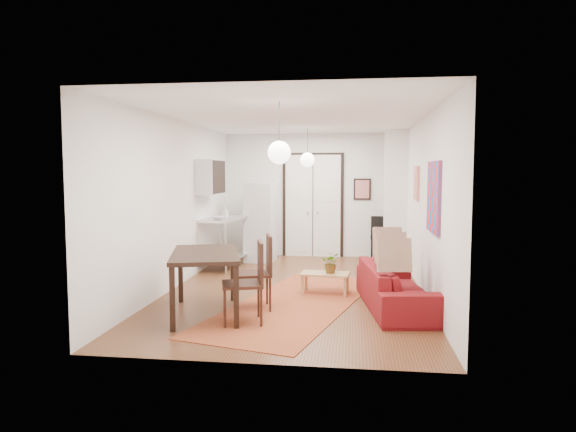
# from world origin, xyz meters

# --- Properties ---
(floor) EXTENTS (7.00, 7.00, 0.00)m
(floor) POSITION_xyz_m (0.00, 0.00, 0.00)
(floor) COLOR brown
(floor) RESTS_ON ground
(ceiling) EXTENTS (4.20, 7.00, 0.02)m
(ceiling) POSITION_xyz_m (0.00, 0.00, 2.90)
(ceiling) COLOR white
(ceiling) RESTS_ON wall_back
(wall_back) EXTENTS (4.20, 0.02, 2.90)m
(wall_back) POSITION_xyz_m (0.00, 3.50, 1.45)
(wall_back) COLOR white
(wall_back) RESTS_ON floor
(wall_front) EXTENTS (4.20, 0.02, 2.90)m
(wall_front) POSITION_xyz_m (0.00, -3.50, 1.45)
(wall_front) COLOR white
(wall_front) RESTS_ON floor
(wall_left) EXTENTS (0.02, 7.00, 2.90)m
(wall_left) POSITION_xyz_m (-2.10, 0.00, 1.45)
(wall_left) COLOR white
(wall_left) RESTS_ON floor
(wall_right) EXTENTS (0.02, 7.00, 2.90)m
(wall_right) POSITION_xyz_m (2.10, 0.00, 1.45)
(wall_right) COLOR white
(wall_right) RESTS_ON floor
(double_doors) EXTENTS (1.44, 0.06, 2.50)m
(double_doors) POSITION_xyz_m (0.00, 3.46, 1.20)
(double_doors) COLOR white
(double_doors) RESTS_ON wall_back
(stub_partition) EXTENTS (0.50, 0.10, 2.90)m
(stub_partition) POSITION_xyz_m (1.85, 2.55, 1.45)
(stub_partition) COLOR white
(stub_partition) RESTS_ON floor
(wall_cabinet) EXTENTS (0.35, 1.00, 0.70)m
(wall_cabinet) POSITION_xyz_m (-1.92, 1.50, 1.90)
(wall_cabinet) COLOR silver
(wall_cabinet) RESTS_ON wall_left
(painting_popart) EXTENTS (0.05, 1.00, 1.00)m
(painting_popart) POSITION_xyz_m (2.08, -1.25, 1.65)
(painting_popart) COLOR red
(painting_popart) RESTS_ON wall_right
(painting_abstract) EXTENTS (0.05, 0.50, 0.60)m
(painting_abstract) POSITION_xyz_m (2.08, 0.80, 1.80)
(painting_abstract) COLOR beige
(painting_abstract) RESTS_ON wall_right
(poster_back) EXTENTS (0.40, 0.03, 0.50)m
(poster_back) POSITION_xyz_m (1.15, 3.47, 1.60)
(poster_back) COLOR red
(poster_back) RESTS_ON wall_back
(print_left) EXTENTS (0.03, 0.44, 0.54)m
(print_left) POSITION_xyz_m (-2.07, 2.00, 1.95)
(print_left) COLOR #92623D
(print_left) RESTS_ON wall_left
(pendant_back) EXTENTS (0.30, 0.30, 0.80)m
(pendant_back) POSITION_xyz_m (0.00, 2.00, 2.25)
(pendant_back) COLOR silver
(pendant_back) RESTS_ON ceiling
(pendant_front) EXTENTS (0.30, 0.30, 0.80)m
(pendant_front) POSITION_xyz_m (0.00, -2.00, 2.25)
(pendant_front) COLOR silver
(pendant_front) RESTS_ON ceiling
(kilim_rug) EXTENTS (2.63, 4.56, 0.01)m
(kilim_rug) POSITION_xyz_m (0.10, -1.00, 0.01)
(kilim_rug) COLOR #C15130
(kilim_rug) RESTS_ON floor
(sofa) EXTENTS (1.17, 2.31, 0.65)m
(sofa) POSITION_xyz_m (1.60, -1.07, 0.32)
(sofa) COLOR maroon
(sofa) RESTS_ON floor
(coffee_table) EXTENTS (0.82, 0.50, 0.35)m
(coffee_table) POSITION_xyz_m (0.51, -0.30, 0.30)
(coffee_table) COLOR tan
(coffee_table) RESTS_ON floor
(potted_plant) EXTENTS (0.33, 0.29, 0.34)m
(potted_plant) POSITION_xyz_m (0.61, -0.30, 0.52)
(potted_plant) COLOR #38642D
(potted_plant) RESTS_ON coffee_table
(kitchen_counter) EXTENTS (0.83, 1.44, 1.05)m
(kitchen_counter) POSITION_xyz_m (-1.74, 1.73, 0.70)
(kitchen_counter) COLOR silver
(kitchen_counter) RESTS_ON floor
(bowl) EXTENTS (0.27, 0.27, 0.06)m
(bowl) POSITION_xyz_m (-1.75, 1.43, 1.08)
(bowl) COLOR silver
(bowl) RESTS_ON kitchen_counter
(soap_bottle) EXTENTS (0.11, 0.11, 0.22)m
(soap_bottle) POSITION_xyz_m (-1.75, 1.98, 1.16)
(soap_bottle) COLOR teal
(soap_bottle) RESTS_ON kitchen_counter
(fridge) EXTENTS (0.67, 0.67, 1.76)m
(fridge) POSITION_xyz_m (-1.11, 2.60, 0.88)
(fridge) COLOR silver
(fridge) RESTS_ON floor
(dining_table) EXTENTS (1.30, 1.78, 0.88)m
(dining_table) POSITION_xyz_m (-1.08, -1.74, 0.78)
(dining_table) COLOR black
(dining_table) RESTS_ON floor
(dining_chair_near) EXTENTS (0.64, 0.80, 1.09)m
(dining_chair_near) POSITION_xyz_m (-0.48, -1.28, 0.64)
(dining_chair_near) COLOR #331910
(dining_chair_near) RESTS_ON floor
(dining_chair_far) EXTENTS (0.64, 0.80, 1.09)m
(dining_chair_far) POSITION_xyz_m (-0.48, -1.98, 0.64)
(dining_chair_far) COLOR #331910
(dining_chair_far) RESTS_ON floor
(black_side_chair) EXTENTS (0.47, 0.47, 1.02)m
(black_side_chair) POSITION_xyz_m (1.58, 3.25, 0.60)
(black_side_chair) COLOR black
(black_side_chair) RESTS_ON floor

